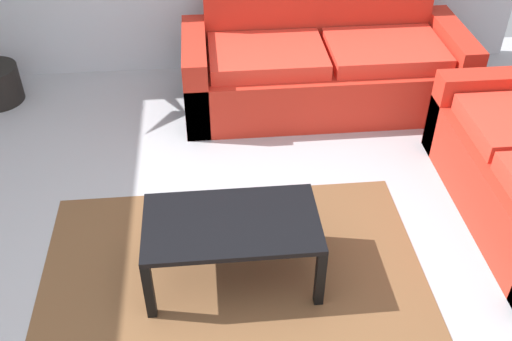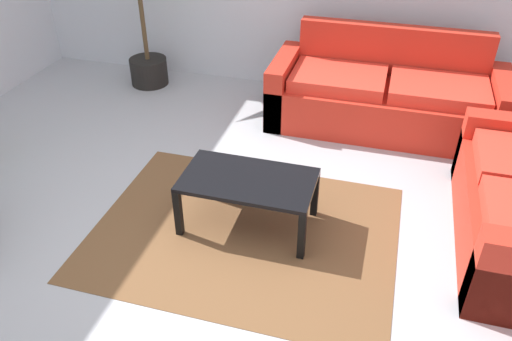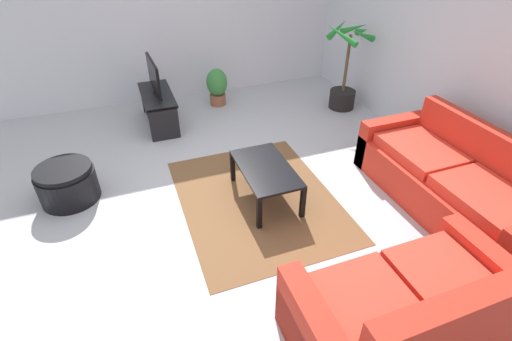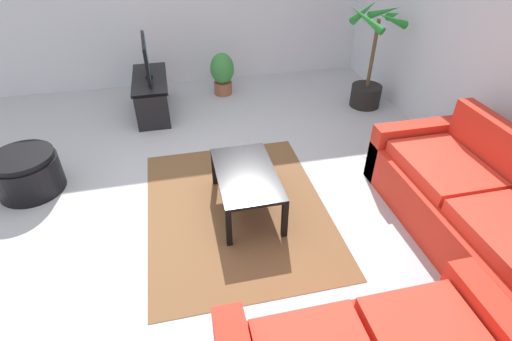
{
  "view_description": "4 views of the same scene",
  "coord_description": "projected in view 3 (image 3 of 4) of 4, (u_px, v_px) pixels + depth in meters",
  "views": [
    {
      "loc": [
        0.22,
        -1.88,
        2.58
      ],
      "look_at": [
        0.46,
        0.65,
        0.58
      ],
      "focal_mm": 41.55,
      "sensor_mm": 36.0,
      "label": 1
    },
    {
      "loc": [
        1.17,
        -2.4,
        2.5
      ],
      "look_at": [
        0.4,
        0.32,
        0.58
      ],
      "focal_mm": 35.82,
      "sensor_mm": 36.0,
      "label": 2
    },
    {
      "loc": [
        3.45,
        -0.85,
        2.72
      ],
      "look_at": [
        0.32,
        0.32,
        0.41
      ],
      "focal_mm": 26.19,
      "sensor_mm": 36.0,
      "label": 3
    },
    {
      "loc": [
        3.16,
        -0.11,
        2.52
      ],
      "look_at": [
        0.33,
        0.53,
        0.44
      ],
      "focal_mm": 27.39,
      "sensor_mm": 36.0,
      "label": 4
    }
  ],
  "objects": [
    {
      "name": "tv",
      "position": [
        154.0,
        76.0,
        5.43
      ],
      "size": [
        0.83,
        0.1,
        0.51
      ],
      "color": "black",
      "rests_on": "tv_stand"
    },
    {
      "name": "area_rug",
      "position": [
        257.0,
        199.0,
        4.31
      ],
      "size": [
        2.2,
        1.7,
        0.01
      ],
      "primitive_type": "cube",
      "color": "brown",
      "rests_on": "ground"
    },
    {
      "name": "wall_back",
      "position": [
        452.0,
        50.0,
        4.55
      ],
      "size": [
        6.0,
        0.06,
        2.7
      ],
      "primitive_type": "cube",
      "color": "silver",
      "rests_on": "ground"
    },
    {
      "name": "ottoman",
      "position": [
        67.0,
        183.0,
        4.21
      ],
      "size": [
        0.64,
        0.64,
        0.42
      ],
      "color": "black",
      "rests_on": "ground"
    },
    {
      "name": "couch_loveseat",
      "position": [
        407.0,
        312.0,
        2.75
      ],
      "size": [
        0.9,
        1.68,
        0.9
      ],
      "color": "red",
      "rests_on": "ground"
    },
    {
      "name": "couch_main",
      "position": [
        452.0,
        184.0,
        4.05
      ],
      "size": [
        2.21,
        0.9,
        0.9
      ],
      "color": "red",
      "rests_on": "ground"
    },
    {
      "name": "ground_plane",
      "position": [
        221.0,
        190.0,
        4.45
      ],
      "size": [
        6.6,
        6.6,
        0.0
      ],
      "primitive_type": "plane",
      "color": "#B2B2B7"
    },
    {
      "name": "potted_plant_small",
      "position": [
        217.0,
        86.0,
        6.27
      ],
      "size": [
        0.35,
        0.35,
        0.62
      ],
      "color": "brown",
      "rests_on": "ground"
    },
    {
      "name": "coffee_table",
      "position": [
        266.0,
        172.0,
        4.14
      ],
      "size": [
        0.95,
        0.54,
        0.42
      ],
      "color": "black",
      "rests_on": "ground"
    },
    {
      "name": "wall_left",
      "position": [
        165.0,
        17.0,
        6.0
      ],
      "size": [
        0.06,
        6.0,
        2.7
      ],
      "primitive_type": "cube",
      "color": "silver",
      "rests_on": "ground"
    },
    {
      "name": "potted_palm",
      "position": [
        344.0,
        80.0,
        6.08
      ],
      "size": [
        0.76,
        0.74,
        1.4
      ],
      "color": "black",
      "rests_on": "ground"
    },
    {
      "name": "tv_stand",
      "position": [
        158.0,
        104.0,
        5.68
      ],
      "size": [
        1.1,
        0.45,
        0.5
      ],
      "color": "black",
      "rests_on": "ground"
    }
  ]
}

